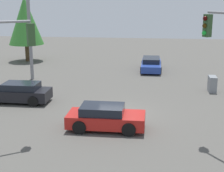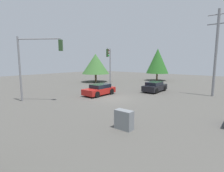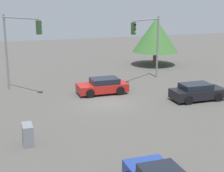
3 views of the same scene
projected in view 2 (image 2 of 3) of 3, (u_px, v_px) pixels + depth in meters
name	position (u px, v px, depth m)	size (l,w,h in m)	color
ground_plane	(113.00, 98.00, 19.13)	(80.00, 80.00, 0.00)	#54514C
sedan_dark	(155.00, 87.00, 23.29)	(1.89, 4.19, 1.33)	black
sedan_red	(99.00, 90.00, 20.91)	(1.94, 4.11, 1.31)	red
traffic_signal_main	(36.00, 57.00, 17.09)	(3.87, 2.75, 6.42)	gray
traffic_signal_cross	(109.00, 60.00, 26.37)	(2.80, 3.89, 6.01)	gray
utility_pole_tall	(216.00, 51.00, 19.68)	(2.20, 0.28, 9.75)	gray
electrical_cabinet	(124.00, 120.00, 10.43)	(1.10, 0.54, 1.16)	gray
tree_left	(96.00, 64.00, 33.78)	(5.24, 5.24, 5.42)	brown
tree_behind	(157.00, 61.00, 36.27)	(4.56, 4.56, 6.61)	brown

